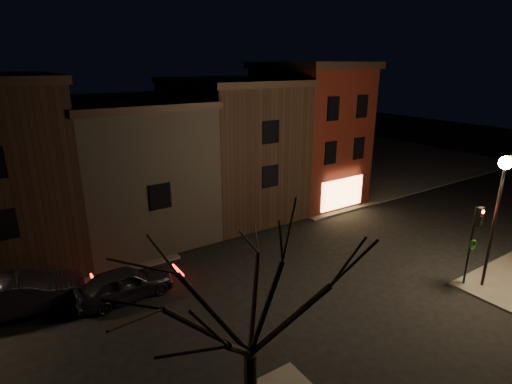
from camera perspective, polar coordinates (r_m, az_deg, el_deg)
ground at (r=21.77m, az=7.16°, el=-11.12°), size 120.00×120.00×0.00m
sidewalk_far_right at (r=48.46m, az=9.92°, el=5.21°), size 30.00×30.00×0.12m
corner_building at (r=31.87m, az=7.49°, el=8.54°), size 6.50×8.50×10.50m
row_building_a at (r=29.08m, az=-3.73°, el=6.62°), size 7.30×10.30×9.40m
row_building_b at (r=26.45m, az=-17.48°, el=3.56°), size 7.80×10.30×8.40m
street_lamp_near at (r=21.25m, az=31.63°, el=0.64°), size 0.60×0.60×6.48m
traffic_signal at (r=21.65m, az=28.75°, el=-5.28°), size 0.58×0.38×4.05m
bare_tree_left at (r=10.01m, az=-0.88°, el=-12.65°), size 5.60×5.60×7.50m
parked_car_a at (r=20.01m, az=-18.25°, el=-12.29°), size 4.52×2.01×1.51m
parked_car_b at (r=20.74m, az=-30.54°, el=-12.57°), size 5.33×2.12×1.72m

